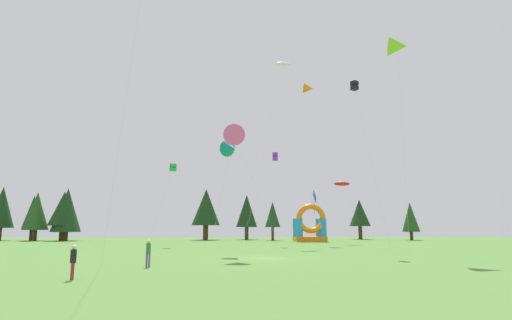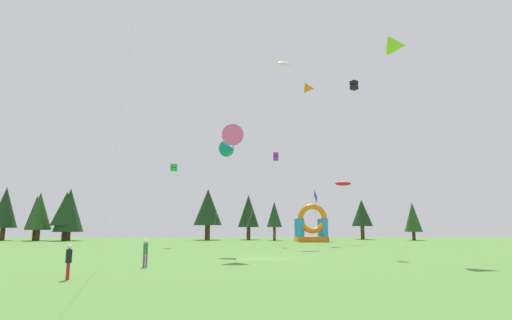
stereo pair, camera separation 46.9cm
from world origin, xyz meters
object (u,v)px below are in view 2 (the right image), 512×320
kite_pink_delta (233,136)px  person_far_side (69,259)px  kite_white_parafoil (285,64)px  kite_teal_delta (230,149)px  kite_red_parafoil (343,184)px  inflatable_red_slide (312,228)px  kite_orange_delta (309,88)px  kite_purple_box (276,157)px  person_midfield (146,251)px  kite_lime_delta (397,46)px  kite_blue_diamond (314,197)px  kite_black_box (354,86)px  kite_green_box (174,168)px

kite_pink_delta → person_far_side: kite_pink_delta is taller
kite_white_parafoil → kite_teal_delta: bearing=-113.1°
kite_red_parafoil → kite_white_parafoil: 19.33m
kite_teal_delta → kite_white_parafoil: bearing=66.9°
inflatable_red_slide → kite_orange_delta: bearing=-99.8°
kite_purple_box → person_midfield: size_ratio=7.33×
kite_pink_delta → kite_lime_delta: kite_lime_delta is taller
kite_purple_box → person_midfield: 31.76m
kite_blue_diamond → kite_pink_delta: bearing=-117.2°
kite_blue_diamond → person_far_side: kite_blue_diamond is taller
kite_black_box → kite_green_box: size_ratio=1.59×
kite_teal_delta → kite_green_box: kite_teal_delta is taller
kite_white_parafoil → kite_black_box: bearing=-75.2°
kite_orange_delta → person_far_side: bearing=-116.0°
kite_red_parafoil → person_far_side: kite_red_parafoil is taller
person_far_side → inflatable_red_slide: size_ratio=0.27×
kite_black_box → inflatable_red_slide: 32.93m
kite_green_box → kite_black_box: bearing=-37.6°
person_midfield → kite_white_parafoil: bearing=66.5°
kite_pink_delta → kite_orange_delta: bearing=66.2°
kite_red_parafoil → kite_lime_delta: 26.80m
kite_black_box → kite_blue_diamond: bearing=91.7°
kite_pink_delta → kite_white_parafoil: kite_white_parafoil is taller
kite_white_parafoil → kite_purple_box: bearing=-146.9°
person_far_side → kite_blue_diamond: bearing=-32.2°
kite_teal_delta → kite_purple_box: size_ratio=0.86×
kite_white_parafoil → kite_black_box: size_ratio=1.58×
kite_purple_box → inflatable_red_slide: size_ratio=2.00×
kite_purple_box → kite_white_parafoil: size_ratio=0.47×
kite_pink_delta → kite_lime_delta: (14.35, -1.12, 8.06)m
kite_green_box → inflatable_red_slide: kite_green_box is taller
kite_pink_delta → kite_white_parafoil: (7.26, 21.12, 15.49)m
person_far_side → kite_pink_delta: bearing=-34.1°
kite_orange_delta → kite_black_box: (-0.08, -23.45, -7.99)m
kite_blue_diamond → kite_white_parafoil: size_ratio=0.27×
kite_teal_delta → person_far_side: (-7.53, -16.83, -8.75)m
person_far_side → inflatable_red_slide: (20.86, 46.92, 1.32)m
kite_teal_delta → kite_blue_diamond: size_ratio=1.48×
kite_blue_diamond → kite_lime_delta: kite_lime_delta is taller
kite_red_parafoil → person_far_side: bearing=-122.5°
kite_pink_delta → inflatable_red_slide: (13.04, 33.49, -7.89)m
person_far_side → person_midfield: size_ratio=0.97×
kite_teal_delta → person_far_side: size_ratio=6.46×
kite_green_box → kite_teal_delta: bearing=-64.1°
kite_purple_box → kite_black_box: bearing=-69.7°
kite_lime_delta → person_midfield: bearing=-162.1°
kite_red_parafoil → kite_green_box: kite_green_box is taller
kite_lime_delta → kite_black_box: (-2.48, 4.78, -2.06)m
kite_purple_box → kite_black_box: 18.10m
kite_teal_delta → kite_white_parafoil: 25.01m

